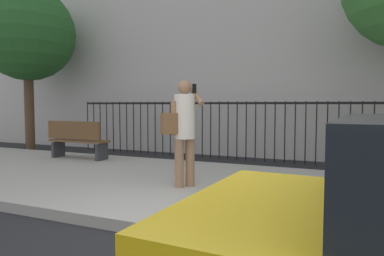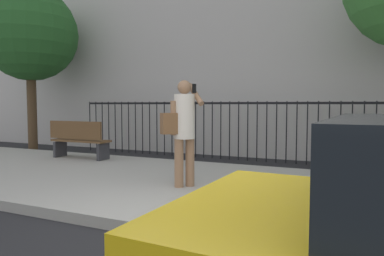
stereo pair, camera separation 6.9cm
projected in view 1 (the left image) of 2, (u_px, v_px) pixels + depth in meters
The scene contains 6 objects.
ground_plane at pixel (160, 240), 4.01m from camera, with size 60.00×60.00×0.00m, color black.
sidewalk at pixel (224, 190), 6.02m from camera, with size 28.00×4.40×0.15m, color #9E9B93.
iron_fence at pixel (270, 123), 9.33m from camera, with size 12.03×0.04×1.60m.
pedestrian_on_phone at pixel (183, 125), 5.88m from camera, with size 0.67×0.71×1.76m.
street_bench at pixel (77, 139), 8.95m from camera, with size 1.60×0.45×0.95m.
street_tree_far at pixel (27, 34), 11.21m from camera, with size 2.95×2.95×5.22m.
Camera 1 is at (1.92, -3.44, 1.52)m, focal length 33.43 mm.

